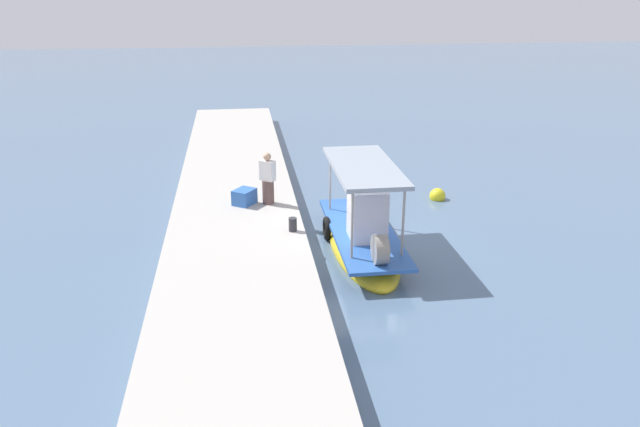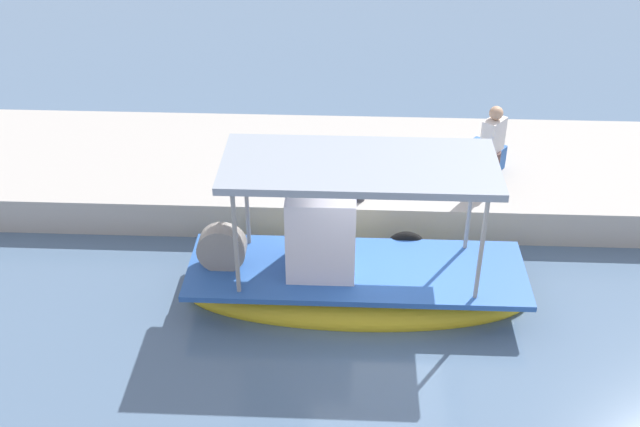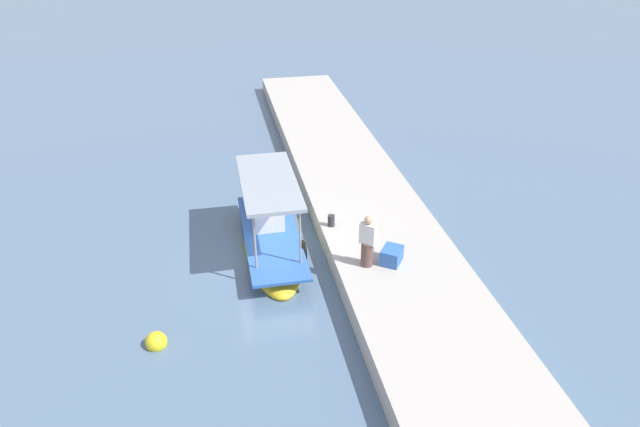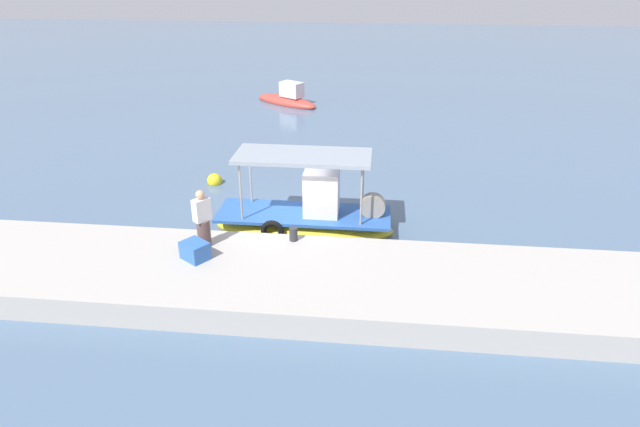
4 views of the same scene
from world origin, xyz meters
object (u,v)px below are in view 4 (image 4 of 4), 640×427
marker_buoy (215,181)px  moored_boat_near (287,100)px  cargo_crate (195,251)px  main_fishing_boat (307,217)px  fisherman_near_bollard (203,221)px  mooring_bollard (293,234)px

marker_buoy → moored_boat_near: moored_boat_near is taller
cargo_crate → moored_boat_near: size_ratio=0.16×
main_fishing_boat → fisherman_near_bollard: bearing=-134.7°
cargo_crate → moored_boat_near: (-0.74, 19.94, -0.69)m
marker_buoy → moored_boat_near: size_ratio=0.13×
main_fishing_boat → fisherman_near_bollard: size_ratio=3.44×
mooring_bollard → moored_boat_near: size_ratio=0.09×
main_fishing_boat → marker_buoy: (-4.17, 3.63, -0.36)m
fisherman_near_bollard → moored_boat_near: size_ratio=0.38×
mooring_bollard → marker_buoy: (-4.05, 5.69, -0.79)m
main_fishing_boat → cargo_crate: (-2.62, -3.39, 0.48)m
fisherman_near_bollard → mooring_bollard: fisherman_near_bollard is taller
main_fishing_boat → moored_boat_near: 16.88m
fisherman_near_bollard → cargo_crate: fisherman_near_bollard is taller
main_fishing_boat → cargo_crate: main_fishing_boat is taller
marker_buoy → mooring_bollard: bearing=-54.6°
cargo_crate → main_fishing_boat: bearing=52.3°
fisherman_near_bollard → mooring_bollard: size_ratio=4.23×
fisherman_near_bollard → cargo_crate: bearing=-92.1°
mooring_bollard → marker_buoy: 7.03m
fisherman_near_bollard → marker_buoy: fisherman_near_bollard is taller
main_fishing_boat → cargo_crate: size_ratio=8.36×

